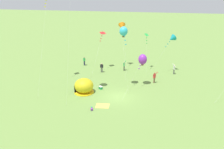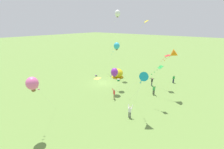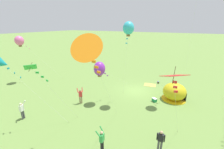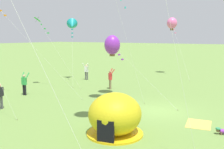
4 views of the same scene
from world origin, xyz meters
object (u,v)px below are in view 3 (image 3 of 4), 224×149
Objects in this scene: person_arms_raised at (80,96)px; kite_purple at (99,69)px; person_with_toddler at (102,140)px; kite_cyan at (128,28)px; kite_red at (174,79)px; cooler_box at (154,100)px; kite_teal at (1,63)px; toddler_crawling at (158,82)px; kite_orange at (90,54)px; kite_green at (35,71)px; popup_tent at (174,92)px; person_far_back at (161,140)px; person_flying_kite at (22,110)px; kite_pink at (19,41)px.

person_arms_raised is 0.28× the size of kite_purple.
kite_cyan is (1.39, -7.56, 7.41)m from person_with_toddler.
kite_red is (-10.05, 4.86, 5.44)m from person_arms_raised.
kite_teal is (9.55, 10.74, 5.79)m from cooler_box.
person_arms_raised is (5.87, -4.68, -0.00)m from person_with_toddler.
kite_teal is at bearing 71.27° from person_arms_raised.
toddler_crawling is 19.12m from kite_orange.
cooler_box is 13.43m from kite_green.
kite_teal is at bearing -2.52° from kite_green.
kite_orange reaches higher than toddler_crawling.
popup_tent is 0.41× the size of kite_teal.
kite_orange reaches higher than person_far_back.
popup_tent reaches higher than cooler_box.
kite_teal is (7.98, 1.56, 5.02)m from person_with_toddler.
toddler_crawling is 0.32× the size of person_far_back.
person_far_back is at bearing -169.12° from person_flying_kite.
person_far_back is 0.24× the size of kite_pink.
kite_pink is at bearing -18.42° from person_with_toddler.
kite_orange reaches higher than person_flying_kite.
kite_orange is 1.24× the size of kite_purple.
kite_cyan is at bearing -133.20° from person_flying_kite.
person_with_toddler is (1.57, 9.18, 0.78)m from cooler_box.
popup_tent is at bearing -119.38° from kite_green.
person_far_back is (-2.10, 7.15, 0.74)m from cooler_box.
kite_green is (3.60, 1.75, 5.05)m from person_with_toddler.
kite_pink is (21.84, -4.02, 5.48)m from person_far_back.
cooler_box is 11.54m from kite_red.
person_far_back is 9.65m from kite_green.
person_with_toddler is 0.28× the size of kite_teal.
kite_green reaches higher than cooler_box.
kite_purple is at bearing 32.75° from popup_tent.
kite_pink reaches higher than person_far_back.
cooler_box is 0.34× the size of person_flying_kite.
kite_red is at bearing -179.15° from person_flying_kite.
kite_green is 0.99× the size of kite_teal.
person_with_toddler is (0.70, 15.38, 0.82)m from toddler_crawling.
person_far_back is 0.25× the size of kite_teal.
cooler_box is 0.09× the size of kite_pink.
kite_cyan reaches higher than person_with_toddler.
toddler_crawling is at bearing -89.01° from kite_orange.
person_flying_kite is 0.28× the size of kite_green.
kite_red reaches higher than cooler_box.
toddler_crawling is 15.42m from person_with_toddler.
popup_tent is 0.40× the size of kite_red.
person_flying_kite is at bearing 58.78° from toddler_crawling.
person_with_toddler is 0.21× the size of kite_cyan.
kite_red is 7.96m from kite_green.
toddler_crawling is 17.13m from kite_red.
cooler_box is 0.34× the size of person_with_toddler.
kite_cyan is 1.33× the size of kite_purple.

